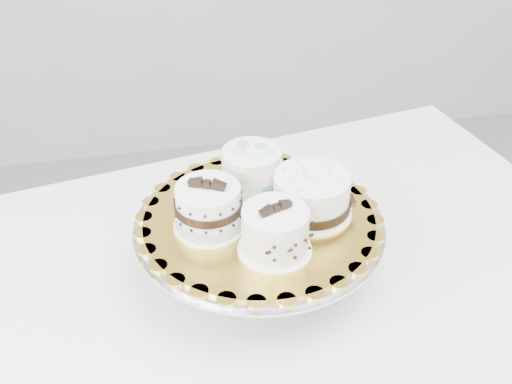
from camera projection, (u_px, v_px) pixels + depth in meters
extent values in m
cube|color=white|center=(260.00, 291.00, 0.99)|extent=(1.29, 0.98, 0.04)
cube|color=white|center=(402.00, 256.00, 1.63)|extent=(0.06, 0.06, 0.71)
cylinder|color=gray|center=(259.00, 268.00, 1.00)|extent=(0.17, 0.17, 0.01)
cylinder|color=gray|center=(259.00, 249.00, 0.97)|extent=(0.11, 0.11, 0.09)
cylinder|color=silver|center=(259.00, 223.00, 0.94)|extent=(0.36, 0.36, 0.01)
cylinder|color=silver|center=(259.00, 225.00, 0.95)|extent=(0.37, 0.37, 0.00)
cylinder|color=gold|center=(259.00, 219.00, 0.94)|extent=(0.43, 0.43, 0.00)
cylinder|color=white|center=(275.00, 249.00, 0.88)|extent=(0.10, 0.10, 0.00)
cylinder|color=white|center=(275.00, 230.00, 0.86)|extent=(0.12, 0.12, 0.06)
cylinder|color=white|center=(209.00, 225.00, 0.92)|extent=(0.10, 0.10, 0.00)
cylinder|color=white|center=(208.00, 206.00, 0.90)|extent=(0.12, 0.12, 0.06)
cylinder|color=#A5BFD0|center=(209.00, 219.00, 0.92)|extent=(0.10, 0.10, 0.02)
cylinder|color=black|center=(208.00, 205.00, 0.90)|extent=(0.10, 0.10, 0.01)
cylinder|color=white|center=(252.00, 187.00, 1.00)|extent=(0.10, 0.10, 0.00)
cylinder|color=white|center=(252.00, 169.00, 0.98)|extent=(0.10, 0.10, 0.06)
cylinder|color=white|center=(310.00, 211.00, 0.95)|extent=(0.12, 0.12, 0.00)
cylinder|color=white|center=(311.00, 194.00, 0.93)|extent=(0.12, 0.12, 0.06)
cylinder|color=black|center=(311.00, 203.00, 0.94)|extent=(0.12, 0.12, 0.01)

